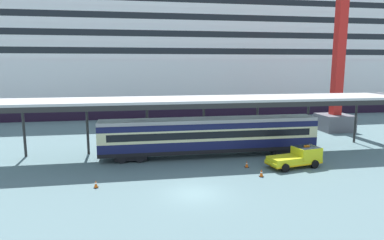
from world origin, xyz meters
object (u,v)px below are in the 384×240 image
(service_truck, at_px, (298,157))
(dockside_crane, at_px, (345,15))
(traffic_cone_mid, at_px, (261,173))
(traffic_cone_far, at_px, (247,164))
(cruise_ship, at_px, (160,60))
(train_carriage, at_px, (210,135))
(traffic_cone_near, at_px, (96,184))

(service_truck, xyz_separation_m, dockside_crane, (14.36, 15.89, 15.60))
(traffic_cone_mid, bearing_deg, traffic_cone_far, 97.58)
(cruise_ship, height_order, traffic_cone_far, cruise_ship)
(cruise_ship, distance_m, service_truck, 44.92)
(train_carriage, xyz_separation_m, service_truck, (7.52, -5.11, -1.32))
(cruise_ship, relative_size, traffic_cone_far, 215.20)
(traffic_cone_near, relative_size, dockside_crane, 0.01)
(traffic_cone_mid, xyz_separation_m, dockside_crane, (18.92, 18.10, 16.26))
(traffic_cone_mid, bearing_deg, traffic_cone_near, -178.83)
(cruise_ship, height_order, train_carriage, cruise_ship)
(dockside_crane, bearing_deg, train_carriage, -153.76)
(service_truck, distance_m, traffic_cone_near, 18.75)
(dockside_crane, bearing_deg, traffic_cone_near, -150.82)
(dockside_crane, bearing_deg, traffic_cone_far, -141.62)
(traffic_cone_near, xyz_separation_m, dockside_crane, (32.93, 18.39, 16.29))
(train_carriage, bearing_deg, traffic_cone_far, -60.12)
(traffic_cone_near, bearing_deg, service_truck, 7.65)
(train_carriage, xyz_separation_m, traffic_cone_mid, (2.96, -7.32, -1.97))
(cruise_ship, relative_size, service_truck, 25.62)
(train_carriage, xyz_separation_m, dockside_crane, (21.88, 10.79, 14.28))
(traffic_cone_mid, distance_m, traffic_cone_far, 2.84)
(traffic_cone_mid, relative_size, traffic_cone_far, 1.05)
(service_truck, bearing_deg, cruise_ship, 102.73)
(traffic_cone_near, height_order, traffic_cone_mid, traffic_cone_mid)
(cruise_ship, distance_m, traffic_cone_mid, 46.45)
(traffic_cone_mid, height_order, traffic_cone_far, traffic_cone_mid)
(service_truck, relative_size, traffic_cone_mid, 8.00)
(cruise_ship, relative_size, train_carriage, 6.09)
(train_carriage, relative_size, service_truck, 4.21)
(service_truck, height_order, traffic_cone_near, service_truck)
(service_truck, bearing_deg, traffic_cone_mid, -154.17)
(train_carriage, relative_size, traffic_cone_mid, 33.65)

